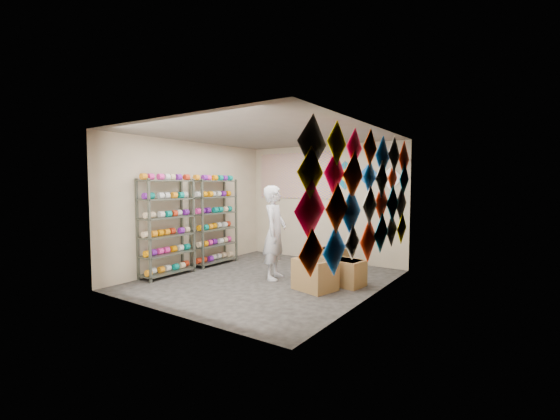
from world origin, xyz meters
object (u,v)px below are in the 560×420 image
Objects in this scene: shopkeeper at (275,232)px; carton_a at (315,274)px; shelf_rack_front at (167,228)px; shelf_rack_back at (214,222)px; carton_b at (347,273)px; carton_c at (333,260)px.

carton_a is (0.99, -0.22, -0.62)m from shopkeeper.
shelf_rack_back is (0.00, 1.30, 0.00)m from shelf_rack_front.
carton_b is at bearing 0.37° from shelf_rack_back.
shelf_rack_back is 3.41× the size of carton_c.
carton_c is (-0.68, 0.82, 0.01)m from carton_b.
shelf_rack_back is 2.99× the size of carton_a.
shopkeeper is 1.19m from carton_a.
carton_b is at bearing 22.44° from shelf_rack_front.
shopkeeper reaches higher than carton_c.
shopkeeper is 3.14× the size of carton_b.
carton_a reaches higher than carton_c.
shelf_rack_front is at bearing -90.00° from shelf_rack_back.
shelf_rack_front reaches higher than carton_b.
shopkeeper is 1.46m from carton_c.
shelf_rack_front is 3.04m from carton_a.
carton_a is 1.13× the size of carton_b.
carton_c is at bearing 137.67° from carton_b.
carton_c is (-0.34, 1.36, -0.02)m from carton_a.
carton_b is at bearing -93.98° from shopkeeper.
carton_a is at bearing -114.07° from carton_b.
shopkeeper is at bearing -9.15° from shelf_rack_back.
shelf_rack_front and shelf_rack_back have the same top height.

